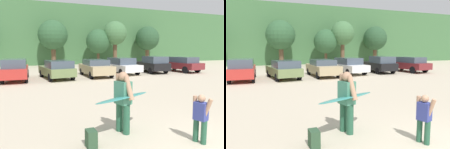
# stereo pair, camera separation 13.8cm
# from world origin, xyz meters

# --- Properties ---
(hillside_ridge) EXTENTS (108.00, 12.00, 8.92)m
(hillside_ridge) POSITION_xyz_m (0.00, 34.58, 4.46)
(hillside_ridge) COLOR #427042
(hillside_ridge) RESTS_ON ground_plane
(tree_center_left) EXTENTS (3.91, 3.91, 6.14)m
(tree_center_left) POSITION_xyz_m (-0.68, 26.45, 4.14)
(tree_center_left) COLOR brown
(tree_center_left) RESTS_ON ground_plane
(tree_far_left) EXTENTS (3.47, 3.47, 5.13)m
(tree_far_left) POSITION_xyz_m (5.56, 26.13, 3.37)
(tree_far_left) COLOR brown
(tree_far_left) RESTS_ON ground_plane
(tree_center_right) EXTENTS (3.40, 3.40, 6.28)m
(tree_center_right) POSITION_xyz_m (7.90, 25.47, 4.51)
(tree_center_right) COLOR brown
(tree_center_right) RESTS_ON ground_plane
(tree_ridge_back) EXTENTS (3.76, 3.76, 5.87)m
(tree_ridge_back) POSITION_xyz_m (14.00, 26.61, 3.95)
(tree_ridge_back) COLOR brown
(tree_ridge_back) RESTS_ON ground_plane
(parked_car_red) EXTENTS (1.91, 4.78, 1.66)m
(parked_car_red) POSITION_xyz_m (-5.02, 14.37, 0.85)
(parked_car_red) COLOR #B72D28
(parked_car_red) RESTS_ON ground_plane
(parked_car_olive_green) EXTENTS (2.50, 4.63, 1.50)m
(parked_car_olive_green) POSITION_xyz_m (-1.97, 14.11, 0.77)
(parked_car_olive_green) COLOR #6B7F4C
(parked_car_olive_green) RESTS_ON ground_plane
(parked_car_tan) EXTENTS (1.99, 4.55, 1.47)m
(parked_car_tan) POSITION_xyz_m (1.40, 14.46, 0.77)
(parked_car_tan) COLOR tan
(parked_car_tan) RESTS_ON ground_plane
(parked_car_white) EXTENTS (2.53, 4.86, 1.54)m
(parked_car_white) POSITION_xyz_m (4.17, 15.26, 0.80)
(parked_car_white) COLOR white
(parked_car_white) RESTS_ON ground_plane
(parked_car_black) EXTENTS (1.99, 4.54, 1.65)m
(parked_car_black) POSITION_xyz_m (7.56, 15.15, 0.84)
(parked_car_black) COLOR black
(parked_car_black) RESTS_ON ground_plane
(parked_car_maroon) EXTENTS (2.55, 4.92, 1.55)m
(parked_car_maroon) POSITION_xyz_m (10.80, 14.66, 0.83)
(parked_car_maroon) COLOR maroon
(parked_car_maroon) RESTS_ON ground_plane
(person_adult) EXTENTS (0.44, 0.80, 1.80)m
(person_adult) POSITION_xyz_m (-1.76, 2.12, 1.02)
(person_adult) COLOR #26593F
(person_adult) RESTS_ON ground_plane
(person_child) EXTENTS (0.31, 0.54, 1.28)m
(person_child) POSITION_xyz_m (-0.19, 0.73, 0.72)
(person_child) COLOR #26593F
(person_child) RESTS_ON ground_plane
(surfboard_teal) EXTENTS (2.14, 1.37, 0.19)m
(surfboard_teal) POSITION_xyz_m (-1.79, 2.03, 1.07)
(surfboard_teal) COLOR teal
(backpack_dropped) EXTENTS (0.24, 0.34, 0.45)m
(backpack_dropped) POSITION_xyz_m (-2.90, 1.53, 0.22)
(backpack_dropped) COLOR #2D4C33
(backpack_dropped) RESTS_ON ground_plane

